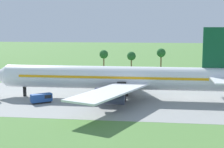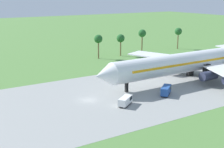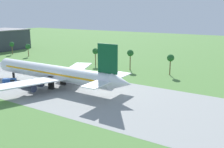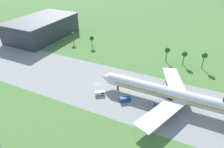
# 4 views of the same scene
# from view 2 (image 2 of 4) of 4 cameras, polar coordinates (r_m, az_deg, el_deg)

# --- Properties ---
(ground_plane) EXTENTS (600.00, 600.00, 0.00)m
(ground_plane) POSITION_cam_2_polar(r_m,az_deg,el_deg) (83.13, -4.31, -4.81)
(ground_plane) COLOR #517F3D
(taxiway_strip) EXTENTS (320.00, 44.00, 0.02)m
(taxiway_strip) POSITION_cam_2_polar(r_m,az_deg,el_deg) (83.13, -4.31, -4.80)
(taxiway_strip) COLOR gray
(taxiway_strip) RESTS_ON ground_plane
(jet_airliner) EXTENTS (74.47, 57.96, 20.12)m
(jet_airliner) POSITION_cam_2_polar(r_m,az_deg,el_deg) (105.78, 15.10, 2.31)
(jet_airliner) COLOR white
(jet_airliner) RESTS_ON ground_plane
(baggage_tug) EXTENTS (5.63, 5.01, 2.50)m
(baggage_tug) POSITION_cam_2_polar(r_m,az_deg,el_deg) (88.08, 9.85, -2.94)
(baggage_tug) COLOR black
(baggage_tug) RESTS_ON ground_plane
(fuel_truck) EXTENTS (5.42, 4.61, 2.19)m
(fuel_truck) POSITION_cam_2_polar(r_m,az_deg,el_deg) (79.09, 2.48, -4.89)
(fuel_truck) COLOR black
(fuel_truck) RESTS_ON ground_plane
(palm_tree_row) EXTENTS (127.63, 3.60, 11.24)m
(palm_tree_row) POSITION_cam_2_polar(r_m,az_deg,el_deg) (129.88, -6.07, 5.89)
(palm_tree_row) COLOR brown
(palm_tree_row) RESTS_ON ground_plane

